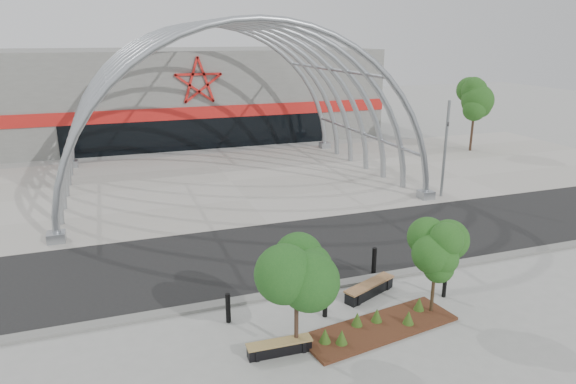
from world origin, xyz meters
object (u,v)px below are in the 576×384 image
Objects in this scene: signal_pole at (445,148)px; bench_1 at (369,289)px; street_tree_1 at (437,246)px; bench_0 at (279,348)px; street_tree_0 at (297,260)px; bollard_2 at (325,302)px.

signal_pole reaches higher than bench_1.
street_tree_1 is 1.73× the size of bench_0.
street_tree_0 is at bearing 5.96° from bench_0.
bench_1 reaches higher than bench_0.
bench_1 is (4.30, 2.36, 0.04)m from bench_0.
street_tree_1 reaches higher than bench_1.
street_tree_0 is 3.27m from bollard_2.
street_tree_0 reaches higher than bollard_2.
street_tree_0 is at bearing -137.21° from bollard_2.
bench_1 is (-9.78, -9.39, -2.75)m from signal_pole.
bench_1 is (3.74, 2.30, -2.75)m from street_tree_0.
bollard_2 reaches higher than bench_0.
street_tree_1 is (-8.37, -11.25, -0.48)m from signal_pole.
street_tree_0 is 3.87× the size of bollard_2.
bollard_2 is (1.59, 1.47, -2.45)m from street_tree_0.
street_tree_1 is 6.18m from bench_0.
street_tree_1 is 1.48× the size of bench_1.
bench_0 is at bearing -174.04° from street_tree_0.
street_tree_1 is 3.26m from bench_1.
bollard_2 is at bearing -158.81° from bench_1.
signal_pole is 2.83× the size of bench_0.
bench_0 is at bearing -174.96° from street_tree_1.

